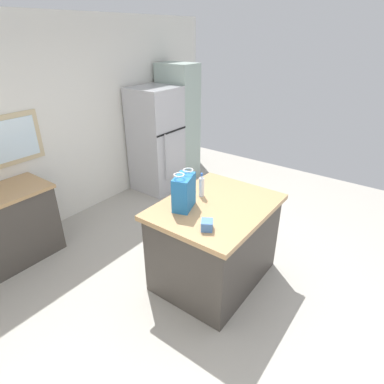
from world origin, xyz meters
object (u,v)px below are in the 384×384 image
Objects in this scene: shopping_bag at (184,192)px; bottle at (202,186)px; kitchen_island at (215,242)px; refrigerator at (156,140)px; small_box at (207,225)px; tall_cabinet at (178,124)px.

shopping_bag reaches higher than bottle.
kitchen_island is 2.50m from refrigerator.
shopping_bag reaches higher than small_box.
bottle is (0.30, 0.00, -0.05)m from shopping_bag.
refrigerator reaches higher than bottle.
small_box is at bearing -140.76° from bottle.
bottle is (0.07, 0.23, 0.58)m from kitchen_island.
refrigerator is 4.47× the size of shopping_bag.
refrigerator is 2.45m from shopping_bag.
shopping_bag is 3.35× the size of small_box.
refrigerator reaches higher than kitchen_island.
shopping_bag is 0.31m from bottle.
refrigerator reaches higher than small_box.
refrigerator is at bearing 54.46° from bottle.
kitchen_island is 0.64× the size of tall_cabinet.
tall_cabinet is at bearing 43.79° from bottle.
kitchen_island is at bearing -42.95° from shopping_bag.
bottle reaches higher than kitchen_island.
tall_cabinet reaches higher than shopping_bag.
tall_cabinet is at bearing 0.03° from refrigerator.
kitchen_island is 11.21× the size of small_box.
bottle is (-1.31, -1.83, 0.19)m from refrigerator.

